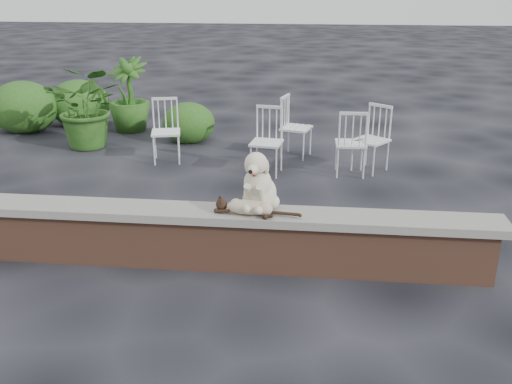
# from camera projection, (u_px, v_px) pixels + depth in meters

# --- Properties ---
(ground) EXTENTS (60.00, 60.00, 0.00)m
(ground) POSITION_uv_depth(u_px,v_px,m) (173.00, 263.00, 5.53)
(ground) COLOR black
(ground) RESTS_ON ground
(brick_wall) EXTENTS (6.00, 0.30, 0.50)m
(brick_wall) POSITION_uv_depth(u_px,v_px,m) (172.00, 240.00, 5.44)
(brick_wall) COLOR brown
(brick_wall) RESTS_ON ground
(capstone) EXTENTS (6.20, 0.40, 0.08)m
(capstone) POSITION_uv_depth(u_px,v_px,m) (170.00, 212.00, 5.34)
(capstone) COLOR slate
(capstone) RESTS_ON brick_wall
(dog) EXTENTS (0.49, 0.58, 0.60)m
(dog) POSITION_uv_depth(u_px,v_px,m) (260.00, 179.00, 5.21)
(dog) COLOR beige
(dog) RESTS_ON capstone
(cat) EXTENTS (0.98, 0.41, 0.16)m
(cat) POSITION_uv_depth(u_px,v_px,m) (250.00, 206.00, 5.16)
(cat) COLOR tan
(cat) RESTS_ON capstone
(chair_a) EXTENTS (0.67, 0.67, 0.94)m
(chair_a) POSITION_uv_depth(u_px,v_px,m) (166.00, 131.00, 8.41)
(chair_a) COLOR white
(chair_a) RESTS_ON ground
(chair_d) EXTENTS (0.79, 0.79, 0.94)m
(chair_d) POSITION_uv_depth(u_px,v_px,m) (371.00, 139.00, 8.00)
(chair_d) COLOR white
(chair_d) RESTS_ON ground
(chair_b) EXTENTS (0.63, 0.63, 0.94)m
(chair_b) POSITION_uv_depth(u_px,v_px,m) (266.00, 142.00, 7.88)
(chair_b) COLOR white
(chair_b) RESTS_ON ground
(chair_c) EXTENTS (0.57, 0.57, 0.94)m
(chair_c) POSITION_uv_depth(u_px,v_px,m) (351.00, 142.00, 7.84)
(chair_c) COLOR white
(chair_c) RESTS_ON ground
(chair_e) EXTENTS (0.69, 0.69, 0.94)m
(chair_e) POSITION_uv_depth(u_px,v_px,m) (296.00, 127.00, 8.65)
(chair_e) COLOR white
(chair_e) RESTS_ON ground
(potted_plant_a) EXTENTS (1.21, 1.05, 1.34)m
(potted_plant_a) POSITION_uv_depth(u_px,v_px,m) (88.00, 107.00, 9.06)
(potted_plant_a) COLOR #1B5017
(potted_plant_a) RESTS_ON ground
(potted_plant_b) EXTENTS (0.89, 0.89, 1.31)m
(potted_plant_b) POSITION_uv_depth(u_px,v_px,m) (129.00, 95.00, 10.05)
(potted_plant_b) COLOR #1B5017
(potted_plant_b) RESTS_ON ground
(shrubbery) EXTENTS (4.14, 1.84, 0.95)m
(shrubbery) POSITION_uv_depth(u_px,v_px,m) (73.00, 109.00, 10.18)
(shrubbery) COLOR #1B5017
(shrubbery) RESTS_ON ground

